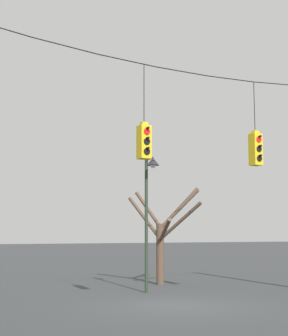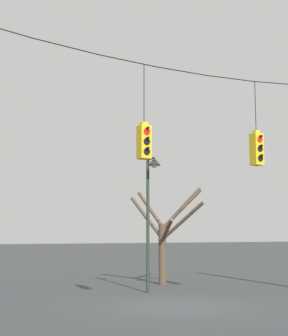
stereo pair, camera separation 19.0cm
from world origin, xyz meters
name	(u,v)px [view 2 (the right image)]	position (x,y,z in m)	size (l,w,h in m)	color
ground_plane	(178,306)	(0.00, 0.00, 0.00)	(200.00, 200.00, 0.00)	#383A3D
span_wire	(183,67)	(0.00, -0.42, 7.37)	(13.41, 0.03, 0.46)	black
traffic_light_near_left_pole	(144,141)	(-1.36, -0.42, 4.88)	(0.34, 0.58, 2.88)	yellow
traffic_light_over_intersection	(257,149)	(2.87, -0.42, 4.99)	(0.34, 0.58, 2.87)	yellow
street_lamp	(151,192)	(0.87, 3.30, 3.73)	(0.48, 0.82, 5.05)	#233323
bare_tree	(166,234)	(2.98, 5.88, 2.16)	(2.76, 3.43, 4.27)	brown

